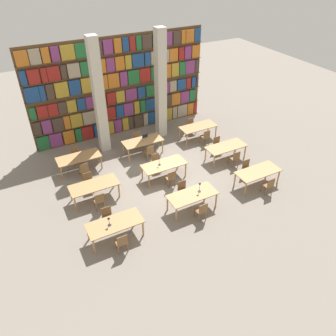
{
  "coord_description": "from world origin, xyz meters",
  "views": [
    {
      "loc": [
        -5.87,
        -11.37,
        9.59
      ],
      "look_at": [
        0.0,
        -0.25,
        0.69
      ],
      "focal_mm": 35.0,
      "sensor_mm": 36.0,
      "label": 1
    }
  ],
  "objects_px": {
    "chair_2": "(201,210)",
    "reading_table_1": "(192,196)",
    "laptop": "(144,137)",
    "chair_14": "(149,152)",
    "chair_9": "(156,161)",
    "reading_table_7": "(143,142)",
    "chair_11": "(218,144)",
    "chair_17": "(191,125)",
    "chair_8": "(171,178)",
    "chair_10": "(235,158)",
    "chair_15": "(138,139)",
    "pillar_center": "(161,86)",
    "pillar_left": "(99,98)",
    "reading_table_3": "(94,186)",
    "chair_7": "(89,181)",
    "chair_5": "(247,168)",
    "reading_table_0": "(115,224)",
    "chair_12": "(84,170)",
    "reading_table_2": "(258,172)",
    "reading_table_6": "(79,158)",
    "desk_lamp_2": "(159,160)",
    "desk_lamp_0": "(109,220)",
    "chair_16": "(205,136)",
    "chair_1": "(108,217)",
    "reading_table_4": "(164,165)",
    "reading_table_5": "(226,147)",
    "desk_lamp_1": "(200,186)",
    "chair_13": "(76,154)",
    "chair_4": "(268,185)",
    "chair_6": "(99,200)",
    "reading_table_8": "(198,127)"
  },
  "relations": [
    {
      "from": "chair_15",
      "to": "laptop",
      "type": "relative_size",
      "value": 2.76
    },
    {
      "from": "reading_table_5",
      "to": "chair_10",
      "type": "xyz_separation_m",
      "value": [
        0.02,
        -0.75,
        -0.21
      ]
    },
    {
      "from": "chair_15",
      "to": "chair_17",
      "type": "distance_m",
      "value": 3.45
    },
    {
      "from": "pillar_left",
      "to": "reading_table_3",
      "type": "xyz_separation_m",
      "value": [
        -1.77,
        -3.85,
        -2.31
      ]
    },
    {
      "from": "reading_table_4",
      "to": "desk_lamp_2",
      "type": "relative_size",
      "value": 4.94
    },
    {
      "from": "reading_table_0",
      "to": "chair_6",
      "type": "xyz_separation_m",
      "value": [
        -0.03,
        1.87,
        -0.21
      ]
    },
    {
      "from": "chair_5",
      "to": "reading_table_8",
      "type": "bearing_deg",
      "value": -88.42
    },
    {
      "from": "chair_8",
      "to": "chair_17",
      "type": "bearing_deg",
      "value": 48.38
    },
    {
      "from": "chair_8",
      "to": "reading_table_1",
      "type": "bearing_deg",
      "value": -87.78
    },
    {
      "from": "reading_table_5",
      "to": "chair_13",
      "type": "relative_size",
      "value": 2.4
    },
    {
      "from": "reading_table_1",
      "to": "reading_table_7",
      "type": "relative_size",
      "value": 1.0
    },
    {
      "from": "pillar_center",
      "to": "chair_1",
      "type": "bearing_deg",
      "value": -132.73
    },
    {
      "from": "reading_table_0",
      "to": "chair_17",
      "type": "distance_m",
      "value": 9.06
    },
    {
      "from": "chair_7",
      "to": "laptop",
      "type": "height_order",
      "value": "laptop"
    },
    {
      "from": "chair_10",
      "to": "chair_14",
      "type": "height_order",
      "value": "same"
    },
    {
      "from": "chair_9",
      "to": "reading_table_7",
      "type": "distance_m",
      "value": 1.74
    },
    {
      "from": "reading_table_1",
      "to": "chair_5",
      "type": "relative_size",
      "value": 2.4
    },
    {
      "from": "chair_4",
      "to": "reading_table_7",
      "type": "xyz_separation_m",
      "value": [
        -3.58,
        5.77,
        0.21
      ]
    },
    {
      "from": "chair_2",
      "to": "reading_table_1",
      "type": "bearing_deg",
      "value": 89.19
    },
    {
      "from": "desk_lamp_0",
      "to": "chair_16",
      "type": "bearing_deg",
      "value": 31.32
    },
    {
      "from": "chair_9",
      "to": "chair_17",
      "type": "relative_size",
      "value": 1.0
    },
    {
      "from": "reading_table_0",
      "to": "reading_table_2",
      "type": "xyz_separation_m",
      "value": [
        7.02,
        0.08,
        0.0
      ]
    },
    {
      "from": "laptop",
      "to": "chair_14",
      "type": "bearing_deg",
      "value": 79.34
    },
    {
      "from": "desk_lamp_1",
      "to": "chair_10",
      "type": "bearing_deg",
      "value": 28.06
    },
    {
      "from": "chair_5",
      "to": "reading_table_7",
      "type": "relative_size",
      "value": 0.42
    },
    {
      "from": "chair_1",
      "to": "chair_14",
      "type": "height_order",
      "value": "same"
    },
    {
      "from": "reading_table_0",
      "to": "desk_lamp_2",
      "type": "xyz_separation_m",
      "value": [
        3.22,
        2.65,
        0.37
      ]
    },
    {
      "from": "chair_2",
      "to": "chair_11",
      "type": "distance_m",
      "value": 5.36
    },
    {
      "from": "pillar_left",
      "to": "chair_9",
      "type": "relative_size",
      "value": 6.78
    },
    {
      "from": "chair_4",
      "to": "chair_6",
      "type": "xyz_separation_m",
      "value": [
        -7.06,
        2.55,
        0.0
      ]
    },
    {
      "from": "chair_14",
      "to": "reading_table_7",
      "type": "bearing_deg",
      "value": 92.48
    },
    {
      "from": "pillar_center",
      "to": "chair_15",
      "type": "relative_size",
      "value": 6.78
    },
    {
      "from": "reading_table_0",
      "to": "reading_table_5",
      "type": "xyz_separation_m",
      "value": [
        7.02,
        2.56,
        0.0
      ]
    },
    {
      "from": "chair_10",
      "to": "chair_11",
      "type": "bearing_deg",
      "value": 90.0
    },
    {
      "from": "reading_table_6",
      "to": "desk_lamp_2",
      "type": "bearing_deg",
      "value": -37.61
    },
    {
      "from": "chair_15",
      "to": "pillar_center",
      "type": "bearing_deg",
      "value": -160.34
    },
    {
      "from": "chair_1",
      "to": "reading_table_2",
      "type": "height_order",
      "value": "chair_1"
    },
    {
      "from": "reading_table_2",
      "to": "desk_lamp_2",
      "type": "relative_size",
      "value": 4.94
    },
    {
      "from": "chair_10",
      "to": "laptop",
      "type": "xyz_separation_m",
      "value": [
        -3.37,
        3.56,
        0.33
      ]
    },
    {
      "from": "reading_table_2",
      "to": "chair_17",
      "type": "distance_m",
      "value": 5.76
    },
    {
      "from": "reading_table_3",
      "to": "chair_6",
      "type": "bearing_deg",
      "value": -93.26
    },
    {
      "from": "reading_table_0",
      "to": "chair_17",
      "type": "relative_size",
      "value": 2.4
    },
    {
      "from": "desk_lamp_1",
      "to": "chair_5",
      "type": "bearing_deg",
      "value": 12.95
    },
    {
      "from": "desk_lamp_1",
      "to": "chair_17",
      "type": "distance_m",
      "value": 6.55
    },
    {
      "from": "pillar_center",
      "to": "desk_lamp_2",
      "type": "relative_size",
      "value": 13.99
    },
    {
      "from": "chair_12",
      "to": "reading_table_0",
      "type": "bearing_deg",
      "value": -90.42
    },
    {
      "from": "desk_lamp_0",
      "to": "chair_12",
      "type": "relative_size",
      "value": 0.45
    },
    {
      "from": "reading_table_4",
      "to": "chair_8",
      "type": "relative_size",
      "value": 2.4
    },
    {
      "from": "reading_table_7",
      "to": "chair_14",
      "type": "xyz_separation_m",
      "value": [
        0.03,
        -0.75,
        -0.21
      ]
    },
    {
      "from": "chair_7",
      "to": "chair_5",
      "type": "bearing_deg",
      "value": 160.16
    }
  ]
}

